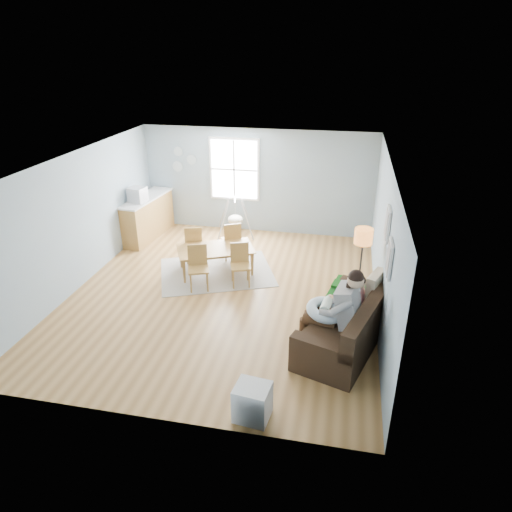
% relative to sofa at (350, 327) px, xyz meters
% --- Properties ---
extents(room, '(8.40, 9.40, 3.90)m').
position_rel_sofa_xyz_m(room, '(-2.51, 1.24, 2.09)').
color(room, olive).
extents(window, '(1.32, 0.08, 1.62)m').
position_rel_sofa_xyz_m(window, '(-3.11, 4.71, 1.32)').
color(window, white).
rests_on(window, room).
extents(pictures, '(0.05, 1.34, 0.74)m').
position_rel_sofa_xyz_m(pictures, '(0.45, 0.19, 1.52)').
color(pictures, white).
rests_on(pictures, room).
extents(wall_plates, '(0.67, 0.02, 0.66)m').
position_rel_sofa_xyz_m(wall_plates, '(-4.52, 4.71, 1.50)').
color(wall_plates, '#A0BAC0').
rests_on(wall_plates, room).
extents(sofa, '(1.68, 2.51, 0.94)m').
position_rel_sofa_xyz_m(sofa, '(0.00, 0.00, 0.00)').
color(sofa, black).
rests_on(sofa, room).
extents(green_throw, '(1.23, 1.12, 0.04)m').
position_rel_sofa_xyz_m(green_throw, '(0.16, 0.76, 0.26)').
color(green_throw, '#125014').
rests_on(green_throw, sofa).
extents(beige_pillow, '(0.34, 0.56, 0.54)m').
position_rel_sofa_xyz_m(beige_pillow, '(0.37, 0.50, 0.51)').
color(beige_pillow, beige).
rests_on(beige_pillow, sofa).
extents(father, '(1.16, 0.65, 1.55)m').
position_rel_sofa_xyz_m(father, '(-0.24, -0.27, 0.49)').
color(father, gray).
rests_on(father, sofa).
extents(nursing_pillow, '(0.86, 0.85, 0.26)m').
position_rel_sofa_xyz_m(nursing_pillow, '(-0.41, -0.21, 0.40)').
color(nursing_pillow, silver).
rests_on(nursing_pillow, father).
extents(infant, '(0.21, 0.43, 0.16)m').
position_rel_sofa_xyz_m(infant, '(-0.40, -0.17, 0.50)').
color(infant, silver).
rests_on(infant, nursing_pillow).
extents(toddler, '(0.66, 0.47, 0.98)m').
position_rel_sofa_xyz_m(toddler, '(-0.01, 0.23, 0.47)').
color(toddler, silver).
rests_on(toddler, sofa).
extents(floor_lamp, '(0.33, 0.33, 1.62)m').
position_rel_sofa_xyz_m(floor_lamp, '(0.13, 1.20, 1.01)').
color(floor_lamp, black).
rests_on(floor_lamp, room).
extents(storage_cube, '(0.51, 0.46, 0.51)m').
position_rel_sofa_xyz_m(storage_cube, '(-1.25, -1.96, -0.08)').
color(storage_cube, silver).
rests_on(storage_cube, room).
extents(rug, '(2.92, 2.61, 0.01)m').
position_rel_sofa_xyz_m(rug, '(-2.91, 2.10, -0.33)').
color(rug, gray).
rests_on(rug, room).
extents(dining_table, '(1.85, 1.51, 0.57)m').
position_rel_sofa_xyz_m(dining_table, '(-2.91, 2.10, -0.05)').
color(dining_table, olive).
rests_on(dining_table, rug).
extents(chair_sw, '(0.53, 0.53, 0.92)m').
position_rel_sofa_xyz_m(chair_sw, '(-3.08, 1.39, 0.19)').
color(chair_sw, olive).
rests_on(chair_sw, rug).
extents(chair_se, '(0.51, 0.51, 0.89)m').
position_rel_sofa_xyz_m(chair_se, '(-2.28, 1.72, 0.17)').
color(chair_se, olive).
rests_on(chair_se, rug).
extents(chair_nw, '(0.52, 0.52, 0.90)m').
position_rel_sofa_xyz_m(chair_nw, '(-3.54, 2.48, 0.18)').
color(chair_nw, olive).
rests_on(chair_nw, rug).
extents(chair_ne, '(0.56, 0.56, 0.93)m').
position_rel_sofa_xyz_m(chair_ne, '(-2.73, 2.81, 0.19)').
color(chair_ne, olive).
rests_on(chair_ne, rug).
extents(counter, '(0.77, 1.96, 1.07)m').
position_rel_sofa_xyz_m(counter, '(-5.21, 3.74, 0.21)').
color(counter, olive).
rests_on(counter, room).
extents(monitor, '(0.44, 0.42, 0.36)m').
position_rel_sofa_xyz_m(monitor, '(-5.24, 3.38, 0.92)').
color(monitor, '#AFB0B4').
rests_on(monitor, counter).
extents(baby_swing, '(1.14, 1.16, 0.96)m').
position_rel_sofa_xyz_m(baby_swing, '(-3.02, 4.34, 0.10)').
color(baby_swing, '#AFB0B4').
rests_on(baby_swing, room).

